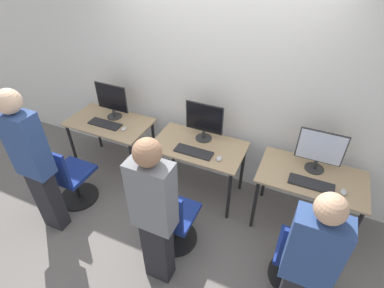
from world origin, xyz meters
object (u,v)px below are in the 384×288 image
object	(u,v)px
monitor_center	(204,121)
keyboard_right	(311,184)
mouse_right	(344,192)
office_chair_right	(299,260)
person_right	(308,265)
keyboard_left	(105,124)
monitor_right	(320,150)
monitor_left	(112,100)
office_chair_center	(172,221)
mouse_center	(219,159)
keyboard_center	(194,152)
person_left	(33,161)
office_chair_left	(70,179)
mouse_left	(124,129)
person_center	(154,213)

from	to	relation	value
monitor_center	keyboard_right	size ratio (longest dim) A/B	1.07
mouse_right	office_chair_right	size ratio (longest dim) A/B	0.10
person_right	monitor_center	bearing A→B (deg)	136.29
keyboard_left	mouse_right	distance (m)	2.85
monitor_right	person_right	world-z (taller)	person_right
monitor_left	monitor_right	size ratio (longest dim) A/B	1.00
office_chair_center	monitor_left	bearing A→B (deg)	144.37
monitor_left	mouse_center	bearing A→B (deg)	-9.78
mouse_right	person_right	size ratio (longest dim) A/B	0.06
monitor_left	keyboard_center	distance (m)	1.33
person_left	keyboard_center	xyz separation A→B (m)	(1.29, 1.01, -0.20)
office_chair_center	monitor_center	bearing A→B (deg)	93.80
monitor_left	keyboard_left	xyz separation A→B (m)	(-0.00, -0.21, -0.24)
monitor_right	keyboard_left	bearing A→B (deg)	-175.36
keyboard_center	mouse_center	distance (m)	0.31
office_chair_right	person_right	size ratio (longest dim) A/B	0.57
keyboard_center	office_chair_center	distance (m)	0.80
office_chair_center	keyboard_right	bearing A→B (deg)	30.06
mouse_center	monitor_right	bearing A→B (deg)	15.61
office_chair_left	mouse_center	distance (m)	1.81
office_chair_right	mouse_left	bearing A→B (deg)	163.68
mouse_center	keyboard_right	world-z (taller)	mouse_center
mouse_left	person_right	xyz separation A→B (m)	(2.33, -1.04, 0.08)
person_left	office_chair_center	bearing A→B (deg)	13.26
office_chair_left	office_chair_center	size ratio (longest dim) A/B	1.00
keyboard_left	monitor_center	distance (m)	1.32
mouse_left	keyboard_left	bearing A→B (deg)	179.91
keyboard_left	mouse_center	xyz separation A→B (m)	(1.59, -0.06, 0.01)
office_chair_left	keyboard_right	size ratio (longest dim) A/B	2.03
office_chair_center	monitor_right	distance (m)	1.67
office_chair_left	monitor_right	distance (m)	2.84
person_center	monitor_right	world-z (taller)	person_center
keyboard_left	office_chair_left	xyz separation A→B (m)	(-0.06, -0.71, -0.39)
monitor_right	monitor_center	bearing A→B (deg)	178.57
keyboard_center	person_right	world-z (taller)	person_right
person_left	office_chair_right	xyz separation A→B (m)	(2.62, 0.39, -0.59)
keyboard_left	person_center	bearing A→B (deg)	-38.91
office_chair_center	monitor_right	size ratio (longest dim) A/B	1.90
mouse_center	office_chair_right	xyz separation A→B (m)	(1.02, -0.61, -0.39)
mouse_left	person_left	world-z (taller)	person_left
monitor_center	office_chair_center	size ratio (longest dim) A/B	0.53
keyboard_right	monitor_left	bearing A→B (deg)	174.16
mouse_center	person_right	xyz separation A→B (m)	(1.04, -0.98, 0.08)
person_left	office_chair_center	xyz separation A→B (m)	(1.36, 0.32, -0.59)
person_center	person_right	size ratio (longest dim) A/B	1.06
keyboard_right	keyboard_left	bearing A→B (deg)	178.84
office_chair_left	monitor_right	bearing A→B (deg)	19.24
keyboard_right	person_right	xyz separation A→B (m)	(0.07, -0.99, 0.09)
person_left	monitor_center	distance (m)	1.84
person_left	mouse_right	bearing A→B (deg)	19.69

